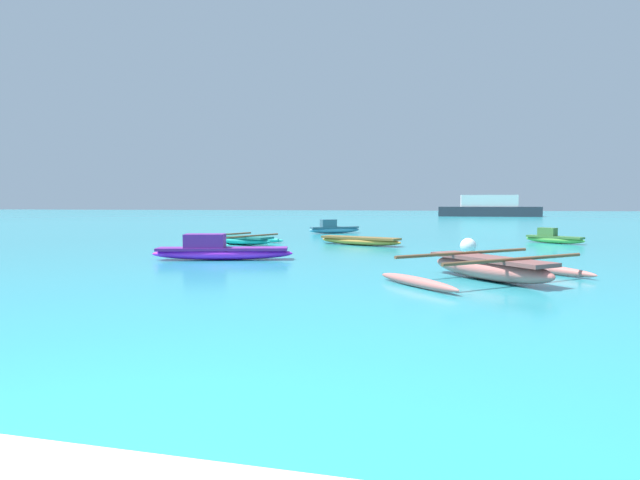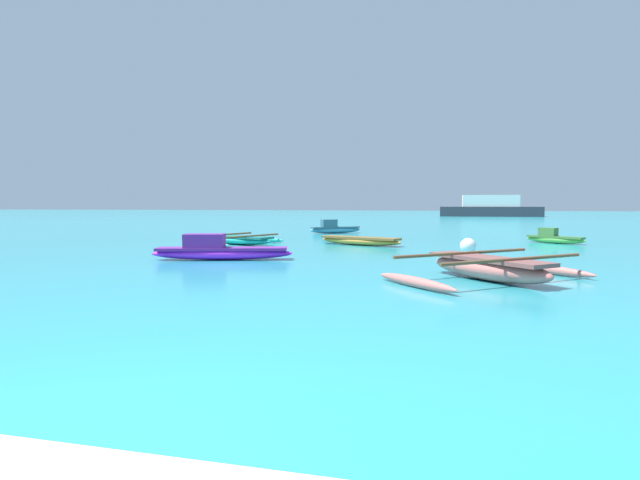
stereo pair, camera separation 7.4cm
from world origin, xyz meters
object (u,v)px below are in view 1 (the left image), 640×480
moored_boat_4 (238,240)px  distant_ferry (488,208)px  moored_boat_0 (333,228)px  moored_boat_5 (220,251)px  mooring_buoy_0 (468,246)px  moored_boat_3 (360,240)px  moored_boat_2 (489,268)px  moored_boat_1 (553,238)px

moored_boat_4 → distant_ferry: distant_ferry is taller
moored_boat_0 → moored_boat_5: moored_boat_0 is taller
moored_boat_4 → moored_boat_5: size_ratio=0.93×
moored_boat_5 → mooring_buoy_0: size_ratio=8.00×
moored_boat_5 → distant_ferry: distant_ferry is taller
moored_boat_3 → distant_ferry: size_ratio=0.28×
moored_boat_2 → distant_ferry: bearing=133.3°
mooring_buoy_0 → moored_boat_0: bearing=123.0°
mooring_buoy_0 → moored_boat_2: bearing=-89.0°
moored_boat_0 → moored_boat_2: bearing=-102.4°
distant_ferry → moored_boat_2: bearing=-95.4°
moored_boat_3 → moored_boat_4: bearing=-148.0°
moored_boat_1 → moored_boat_2: size_ratio=0.48×
moored_boat_3 → distant_ferry: distant_ferry is taller
mooring_buoy_0 → moored_boat_3: bearing=146.6°
moored_boat_4 → moored_boat_5: 5.41m
moored_boat_1 → moored_boat_4: 12.59m
moored_boat_4 → distant_ferry: bearing=96.2°
moored_boat_0 → distant_ferry: (11.75, 40.30, 0.84)m
moored_boat_5 → distant_ferry: bearing=61.8°
moored_boat_1 → moored_boat_2: moored_boat_1 is taller
moored_boat_3 → moored_boat_5: (-3.10, -5.94, 0.08)m
moored_boat_3 → mooring_buoy_0: 4.61m
moored_boat_3 → mooring_buoy_0: mooring_buoy_0 is taller
moored_boat_2 → moored_boat_5: (-7.04, 2.21, 0.01)m
moored_boat_1 → moored_boat_3: (-7.43, -2.66, -0.04)m
moored_boat_2 → moored_boat_1: bearing=120.8°
moored_boat_0 → moored_boat_3: bearing=-106.0°
moored_boat_1 → moored_boat_3: 7.90m
moored_boat_0 → moored_boat_1: size_ratio=1.24×
mooring_buoy_0 → moored_boat_1: bearing=55.4°
moored_boat_4 → mooring_buoy_0: 8.71m
moored_boat_3 → moored_boat_1: bearing=42.5°
moored_boat_5 → distant_ferry: (12.30, 53.53, 0.85)m
moored_boat_0 → moored_boat_4: bearing=-140.1°
moored_boat_1 → moored_boat_4: size_ratio=0.58×
moored_boat_3 → moored_boat_4: size_ratio=0.94×
moored_boat_3 → mooring_buoy_0: size_ratio=6.99×
moored_boat_2 → mooring_buoy_0: (-0.09, 5.61, -0.00)m
moored_boat_1 → moored_boat_4: bearing=-127.4°
mooring_buoy_0 → distant_ferry: (5.36, 50.13, 0.85)m
moored_boat_2 → mooring_buoy_0: size_ratio=8.96×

